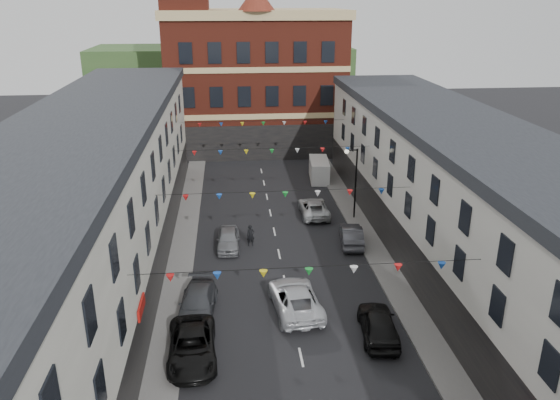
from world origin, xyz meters
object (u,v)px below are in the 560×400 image
object	(u,v)px
car_left_e	(228,239)
car_right_d	(379,324)
moving_car	(295,298)
car_left_d	(198,303)
car_right_f	(314,208)
white_van	(319,170)
pedestrian	(251,236)
car_right_e	(351,235)
car_left_c	(192,346)
street_lamp	(353,174)

from	to	relation	value
car_left_e	car_right_d	world-z (taller)	car_right_d
car_left_e	moving_car	bearing A→B (deg)	-64.88
car_left_d	car_right_f	distance (m)	17.09
car_left_d	car_right_f	size ratio (longest dim) A/B	1.01
car_left_e	moving_car	size ratio (longest dim) A/B	0.73
car_left_e	white_van	distance (m)	17.78
white_van	pedestrian	world-z (taller)	white_van
car_right_f	pedestrian	distance (m)	7.82
moving_car	car_right_f	bearing A→B (deg)	-108.42
car_left_e	pedestrian	distance (m)	1.66
car_right_d	white_van	size ratio (longest dim) A/B	1.00
car_right_d	moving_car	distance (m)	5.17
car_left_d	white_van	bearing A→B (deg)	70.34
car_left_e	car_right_f	distance (m)	9.19
moving_car	white_van	distance (m)	24.69
white_van	pedestrian	size ratio (longest dim) A/B	2.83
car_left_e	car_right_d	xyz separation A→B (m)	(7.97, -11.99, 0.09)
moving_car	white_van	xyz separation A→B (m)	(5.36, 24.10, 0.24)
car_right_e	pedestrian	size ratio (longest dim) A/B	2.66
car_left_c	car_right_e	distance (m)	16.81
car_left_e	white_van	xyz separation A→B (m)	(9.20, 15.21, 0.32)
car_left_e	white_van	bearing A→B (deg)	60.56
car_right_e	moving_car	world-z (taller)	moving_car
moving_car	pedestrian	xyz separation A→B (m)	(-2.20, 9.08, 0.04)
car_right_e	car_right_f	distance (m)	6.24
car_right_d	white_van	world-z (taller)	white_van
car_left_c	pedestrian	xyz separation A→B (m)	(3.55, 13.14, 0.09)
car_left_c	car_right_f	world-z (taller)	car_left_c
car_left_c	car_right_f	size ratio (longest dim) A/B	1.07
car_left_c	pedestrian	size ratio (longest dim) A/B	3.22
car_left_e	car_right_e	size ratio (longest dim) A/B	0.94
street_lamp	car_left_c	size ratio (longest dim) A/B	1.15
car_left_d	car_right_d	distance (m)	10.29
car_left_d	car_left_e	size ratio (longest dim) A/B	1.22
car_left_c	pedestrian	world-z (taller)	pedestrian
street_lamp	car_right_f	distance (m)	4.51
car_right_e	pedestrian	bearing A→B (deg)	3.87
white_van	pedestrian	xyz separation A→B (m)	(-7.55, -15.02, -0.21)
car_right_e	pedestrian	distance (m)	7.47
car_right_f	moving_car	xyz separation A→B (m)	(-3.36, -14.59, 0.10)
car_left_c	car_right_d	xyz separation A→B (m)	(9.87, 0.95, 0.06)
car_left_e	car_right_f	world-z (taller)	car_left_e
car_left_d	street_lamp	bearing A→B (deg)	53.21
street_lamp	car_right_f	size ratio (longest dim) A/B	1.23
white_van	pedestrian	bearing A→B (deg)	-111.64
car_left_d	car_left_c	bearing A→B (deg)	-86.28
street_lamp	car_right_f	bearing A→B (deg)	159.23
street_lamp	white_van	world-z (taller)	street_lamp
moving_car	pedestrian	size ratio (longest dim) A/B	3.44
car_left_e	car_right_f	bearing A→B (deg)	40.12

